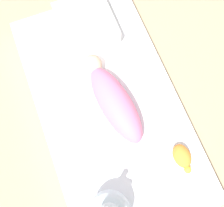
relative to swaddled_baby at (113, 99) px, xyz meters
name	(u,v)px	position (x,y,z in m)	size (l,w,h in m)	color
ground_plane	(109,110)	(-0.01, -0.03, -0.22)	(12.00, 12.00, 0.00)	#9E8466
bed_mattress	(109,107)	(-0.01, -0.03, -0.15)	(1.53, 0.84, 0.14)	white
swaddled_baby	(113,99)	(0.00, 0.00, 0.00)	(0.62, 0.26, 0.16)	pink
pillow	(86,24)	(-0.55, 0.03, -0.02)	(0.37, 0.34, 0.12)	white
turtle_plush	(182,157)	(0.44, 0.25, -0.04)	(0.17, 0.10, 0.09)	orange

